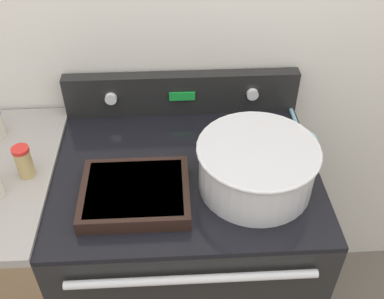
{
  "coord_description": "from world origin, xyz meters",
  "views": [
    {
      "loc": [
        -0.04,
        -0.7,
        1.9
      ],
      "look_at": [
        0.02,
        0.35,
        1.01
      ],
      "focal_mm": 42.0,
      "sensor_mm": 36.0,
      "label": 1
    }
  ],
  "objects_px": {
    "mixing_bowl": "(257,165)",
    "spice_jar_red_cap": "(24,162)",
    "ladle": "(306,140)",
    "casserole_dish": "(135,192)"
  },
  "relations": [
    {
      "from": "ladle",
      "to": "spice_jar_red_cap",
      "type": "height_order",
      "value": "spice_jar_red_cap"
    },
    {
      "from": "casserole_dish",
      "to": "spice_jar_red_cap",
      "type": "xyz_separation_m",
      "value": [
        -0.33,
        0.11,
        0.04
      ]
    },
    {
      "from": "casserole_dish",
      "to": "spice_jar_red_cap",
      "type": "distance_m",
      "value": 0.35
    },
    {
      "from": "spice_jar_red_cap",
      "to": "ladle",
      "type": "bearing_deg",
      "value": 6.3
    },
    {
      "from": "mixing_bowl",
      "to": "casserole_dish",
      "type": "bearing_deg",
      "value": -174.12
    },
    {
      "from": "mixing_bowl",
      "to": "ladle",
      "type": "bearing_deg",
      "value": 40.81
    },
    {
      "from": "ladle",
      "to": "spice_jar_red_cap",
      "type": "relative_size",
      "value": 2.84
    },
    {
      "from": "mixing_bowl",
      "to": "casserole_dish",
      "type": "relative_size",
      "value": 1.14
    },
    {
      "from": "mixing_bowl",
      "to": "spice_jar_red_cap",
      "type": "relative_size",
      "value": 3.36
    },
    {
      "from": "mixing_bowl",
      "to": "spice_jar_red_cap",
      "type": "xyz_separation_m",
      "value": [
        -0.68,
        0.07,
        -0.02
      ]
    }
  ]
}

